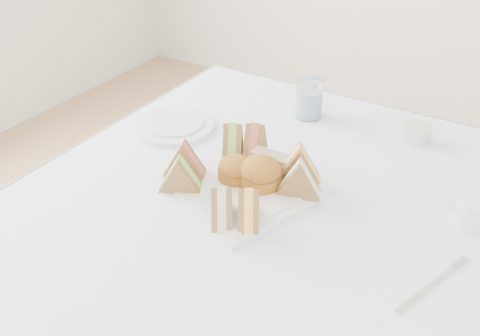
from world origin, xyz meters
The scene contains 19 objects.
table centered at (0.00, 0.00, 0.37)m, with size 0.90×0.90×0.74m, color brown.
tablecloth centered at (0.00, 0.00, 0.74)m, with size 1.02×1.02×0.01m, color silver.
serving_plate centered at (-0.10, -0.01, 0.75)m, with size 0.27×0.27×0.01m, color silver.
sandwich_fl_a centered at (-0.21, -0.04, 0.80)m, with size 0.09×0.04×0.08m, color brown, non-canonical shape.
sandwich_fl_b centered at (-0.19, -0.09, 0.80)m, with size 0.08×0.04×0.07m, color brown, non-canonical shape.
sandwich_fr_a centered at (-0.03, -0.10, 0.79)m, with size 0.08×0.04×0.07m, color brown, non-canonical shape.
sandwich_fr_b centered at (-0.07, -0.12, 0.79)m, with size 0.08×0.04×0.07m, color brown, non-canonical shape.
sandwich_bl_a centered at (-0.17, 0.08, 0.80)m, with size 0.09×0.04×0.08m, color brown, non-canonical shape.
sandwich_bl_b centered at (-0.13, 0.10, 0.80)m, with size 0.09×0.04×0.08m, color brown, non-canonical shape.
sandwich_br_a centered at (0.01, 0.02, 0.80)m, with size 0.09×0.04×0.08m, color brown, non-canonical shape.
sandwich_br_b centered at (-0.01, 0.06, 0.80)m, with size 0.09×0.04×0.08m, color brown, non-canonical shape.
scone_left centered at (-0.12, 0.00, 0.78)m, with size 0.07×0.07×0.05m, color #A87525.
scone_right centered at (-0.06, 0.01, 0.79)m, with size 0.09×0.09×0.06m, color #A87525.
pastry_slice centered at (-0.07, 0.06, 0.78)m, with size 0.09×0.03×0.04m, color #E1B979.
side_plate centered at (-0.37, 0.13, 0.75)m, with size 0.19×0.19×0.01m, color silver.
water_glass centered at (-0.12, 0.35, 0.80)m, with size 0.07×0.07×0.10m, color white.
tea_strainer centered at (0.15, 0.37, 0.76)m, with size 0.06×0.06×0.04m, color silver.
fork centered at (0.29, -0.09, 0.75)m, with size 0.01×0.15×0.00m, color silver.
creamer_jug centered at (0.32, 0.11, 0.77)m, with size 0.06×0.06×0.06m, color silver.
Camera 1 is at (0.36, -0.76, 1.36)m, focal length 40.00 mm.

